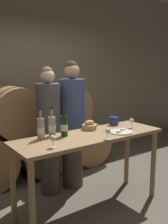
# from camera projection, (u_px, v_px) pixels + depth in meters

# --- Properties ---
(ground_plane) EXTENTS (10.00, 10.00, 0.00)m
(ground_plane) POSITION_uv_depth(u_px,v_px,m) (90.00, 208.00, 3.20)
(ground_plane) COLOR #665E51
(stone_wall_back) EXTENTS (10.00, 0.12, 3.20)m
(stone_wall_back) POSITION_uv_depth(u_px,v_px,m) (20.00, 72.00, 4.50)
(stone_wall_back) COLOR gray
(stone_wall_back) RESTS_ON ground_plane
(barrel_stack) EXTENTS (2.44, 0.90, 1.43)m
(barrel_stack) POSITION_uv_depth(u_px,v_px,m) (37.00, 133.00, 4.22)
(barrel_stack) COLOR #9E7042
(barrel_stack) RESTS_ON ground_plane
(tasting_table) EXTENTS (1.83, 0.60, 0.93)m
(tasting_table) POSITION_uv_depth(u_px,v_px,m) (90.00, 146.00, 3.06)
(tasting_table) COLOR #99754C
(tasting_table) RESTS_ON ground_plane
(person_left) EXTENTS (0.31, 0.31, 1.70)m
(person_left) POSITION_uv_depth(u_px,v_px,m) (49.00, 130.00, 3.44)
(person_left) COLOR #4C4238
(person_left) RESTS_ON ground_plane
(person_right) EXTENTS (0.36, 0.36, 1.78)m
(person_right) POSITION_uv_depth(u_px,v_px,m) (72.00, 124.00, 3.64)
(person_right) COLOR #4C4238
(person_right) RESTS_ON ground_plane
(wine_bottle_red) EXTENTS (0.08, 0.08, 0.35)m
(wine_bottle_red) POSITION_uv_depth(u_px,v_px,m) (64.00, 126.00, 2.95)
(wine_bottle_red) COLOR #193819
(wine_bottle_red) RESTS_ON tasting_table
(wine_bottle_white) EXTENTS (0.08, 0.08, 0.34)m
(wine_bottle_white) POSITION_uv_depth(u_px,v_px,m) (52.00, 126.00, 2.95)
(wine_bottle_white) COLOR #ADBC7F
(wine_bottle_white) RESTS_ON tasting_table
(wine_bottle_rose) EXTENTS (0.08, 0.08, 0.34)m
(wine_bottle_rose) POSITION_uv_depth(u_px,v_px,m) (41.00, 129.00, 2.84)
(wine_bottle_rose) COLOR #BC8E93
(wine_bottle_rose) RESTS_ON tasting_table
(blue_crock) EXTENTS (0.13, 0.13, 0.11)m
(blue_crock) POSITION_uv_depth(u_px,v_px,m) (114.00, 120.00, 3.52)
(blue_crock) COLOR navy
(blue_crock) RESTS_ON tasting_table
(bread_basket) EXTENTS (0.18, 0.18, 0.12)m
(bread_basket) POSITION_uv_depth(u_px,v_px,m) (89.00, 126.00, 3.27)
(bread_basket) COLOR tan
(bread_basket) RESTS_ON tasting_table
(cheese_plate) EXTENTS (0.29, 0.29, 0.04)m
(cheese_plate) POSITION_uv_depth(u_px,v_px,m) (121.00, 132.00, 3.13)
(cheese_plate) COLOR white
(cheese_plate) RESTS_ON tasting_table
(wine_glass_far_left) EXTENTS (0.06, 0.06, 0.12)m
(wine_glass_far_left) POSITION_uv_depth(u_px,v_px,m) (53.00, 139.00, 2.55)
(wine_glass_far_left) COLOR white
(wine_glass_far_left) RESTS_ON tasting_table
(wine_glass_left) EXTENTS (0.06, 0.06, 0.12)m
(wine_glass_left) POSITION_uv_depth(u_px,v_px,m) (108.00, 131.00, 2.83)
(wine_glass_left) COLOR white
(wine_glass_left) RESTS_ON tasting_table
(wine_glass_center) EXTENTS (0.06, 0.06, 0.12)m
(wine_glass_center) POSITION_uv_depth(u_px,v_px,m) (132.00, 121.00, 3.35)
(wine_glass_center) COLOR white
(wine_glass_center) RESTS_ON tasting_table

